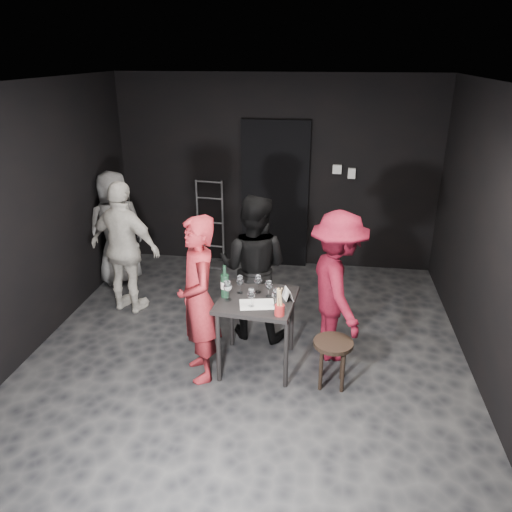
# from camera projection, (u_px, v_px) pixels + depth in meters

# --- Properties ---
(floor) EXTENTS (4.50, 5.00, 0.02)m
(floor) POSITION_uv_depth(u_px,v_px,m) (248.00, 353.00, 5.26)
(floor) COLOR black
(floor) RESTS_ON ground
(ceiling) EXTENTS (4.50, 5.00, 0.02)m
(ceiling) POSITION_uv_depth(u_px,v_px,m) (246.00, 83.00, 4.23)
(ceiling) COLOR silver
(ceiling) RESTS_ON ground
(wall_back) EXTENTS (4.50, 0.04, 2.70)m
(wall_back) POSITION_uv_depth(u_px,v_px,m) (276.00, 173.00, 7.03)
(wall_back) COLOR black
(wall_back) RESTS_ON ground
(wall_front) EXTENTS (4.50, 0.04, 2.70)m
(wall_front) POSITION_uv_depth(u_px,v_px,m) (165.00, 402.00, 2.46)
(wall_front) COLOR black
(wall_front) RESTS_ON ground
(wall_left) EXTENTS (0.04, 5.00, 2.70)m
(wall_left) POSITION_uv_depth(u_px,v_px,m) (28.00, 222.00, 5.05)
(wall_left) COLOR black
(wall_left) RESTS_ON ground
(wall_right) EXTENTS (0.04, 5.00, 2.70)m
(wall_right) POSITION_uv_depth(u_px,v_px,m) (496.00, 245.00, 4.44)
(wall_right) COLOR black
(wall_right) RESTS_ON ground
(doorway) EXTENTS (0.95, 0.10, 2.10)m
(doorway) POSITION_uv_depth(u_px,v_px,m) (275.00, 195.00, 7.09)
(doorway) COLOR black
(doorway) RESTS_ON ground
(wallbox_upper) EXTENTS (0.12, 0.06, 0.12)m
(wallbox_upper) POSITION_uv_depth(u_px,v_px,m) (337.00, 169.00, 6.83)
(wallbox_upper) COLOR #B7B7B2
(wallbox_upper) RESTS_ON wall_back
(wallbox_lower) EXTENTS (0.10, 0.06, 0.14)m
(wallbox_lower) POSITION_uv_depth(u_px,v_px,m) (352.00, 173.00, 6.83)
(wallbox_lower) COLOR #B7B7B2
(wallbox_lower) RESTS_ON wall_back
(hand_truck) EXTENTS (0.42, 0.35, 1.25)m
(hand_truck) POSITION_uv_depth(u_px,v_px,m) (211.00, 249.00, 7.41)
(hand_truck) COLOR #B2B2B7
(hand_truck) RESTS_ON floor
(tasting_table) EXTENTS (0.72, 0.72, 0.75)m
(tasting_table) POSITION_uv_depth(u_px,v_px,m) (257.00, 307.00, 4.83)
(tasting_table) COLOR black
(tasting_table) RESTS_ON floor
(stool) EXTENTS (0.37, 0.37, 0.47)m
(stool) POSITION_uv_depth(u_px,v_px,m) (333.00, 350.00, 4.63)
(stool) COLOR black
(stool) RESTS_ON floor
(server_red) EXTENTS (0.66, 0.76, 1.76)m
(server_red) POSITION_uv_depth(u_px,v_px,m) (198.00, 293.00, 4.60)
(server_red) COLOR maroon
(server_red) RESTS_ON floor
(woman_black) EXTENTS (0.90, 0.58, 1.72)m
(woman_black) POSITION_uv_depth(u_px,v_px,m) (253.00, 263.00, 5.32)
(woman_black) COLOR black
(woman_black) RESTS_ON floor
(man_maroon) EXTENTS (0.78, 1.14, 1.62)m
(man_maroon) POSITION_uv_depth(u_px,v_px,m) (337.00, 284.00, 4.94)
(man_maroon) COLOR maroon
(man_maroon) RESTS_ON floor
(bystander_cream) EXTENTS (1.10, 0.73, 1.72)m
(bystander_cream) POSITION_uv_depth(u_px,v_px,m) (125.00, 244.00, 5.84)
(bystander_cream) COLOR white
(bystander_cream) RESTS_ON floor
(bystander_grey) EXTENTS (0.85, 0.82, 1.57)m
(bystander_grey) POSITION_uv_depth(u_px,v_px,m) (116.00, 227.00, 6.63)
(bystander_grey) COLOR gray
(bystander_grey) RESTS_ON floor
(tasting_mat) EXTENTS (0.36, 0.28, 0.00)m
(tasting_mat) POSITION_uv_depth(u_px,v_px,m) (257.00, 304.00, 4.67)
(tasting_mat) COLOR white
(tasting_mat) RESTS_ON tasting_table
(wine_glass_a) EXTENTS (0.09, 0.09, 0.22)m
(wine_glass_a) POSITION_uv_depth(u_px,v_px,m) (228.00, 290.00, 4.72)
(wine_glass_a) COLOR white
(wine_glass_a) RESTS_ON tasting_table
(wine_glass_b) EXTENTS (0.10, 0.10, 0.20)m
(wine_glass_b) POSITION_uv_depth(u_px,v_px,m) (240.00, 284.00, 4.86)
(wine_glass_b) COLOR white
(wine_glass_b) RESTS_ON tasting_table
(wine_glass_c) EXTENTS (0.09, 0.09, 0.20)m
(wine_glass_c) POSITION_uv_depth(u_px,v_px,m) (258.00, 283.00, 4.88)
(wine_glass_c) COLOR white
(wine_glass_c) RESTS_ON tasting_table
(wine_glass_d) EXTENTS (0.08, 0.08, 0.20)m
(wine_glass_d) POSITION_uv_depth(u_px,v_px,m) (251.00, 297.00, 4.60)
(wine_glass_d) COLOR white
(wine_glass_d) RESTS_ON tasting_table
(wine_glass_e) EXTENTS (0.08, 0.08, 0.19)m
(wine_glass_e) POSITION_uv_depth(u_px,v_px,m) (276.00, 297.00, 4.62)
(wine_glass_e) COLOR white
(wine_glass_e) RESTS_ON tasting_table
(wine_glass_f) EXTENTS (0.09, 0.09, 0.18)m
(wine_glass_f) POSITION_uv_depth(u_px,v_px,m) (269.00, 288.00, 4.79)
(wine_glass_f) COLOR white
(wine_glass_f) RESTS_ON tasting_table
(wine_bottle) EXTENTS (0.08, 0.08, 0.33)m
(wine_bottle) POSITION_uv_depth(u_px,v_px,m) (225.00, 285.00, 4.78)
(wine_bottle) COLOR #153221
(wine_bottle) RESTS_ON tasting_table
(breadstick_cup) EXTENTS (0.09, 0.09, 0.28)m
(breadstick_cup) POSITION_uv_depth(u_px,v_px,m) (280.00, 302.00, 4.44)
(breadstick_cup) COLOR maroon
(breadstick_cup) RESTS_ON tasting_table
(reserved_card) EXTENTS (0.14, 0.16, 0.11)m
(reserved_card) POSITION_uv_depth(u_px,v_px,m) (286.00, 294.00, 4.76)
(reserved_card) COLOR white
(reserved_card) RESTS_ON tasting_table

